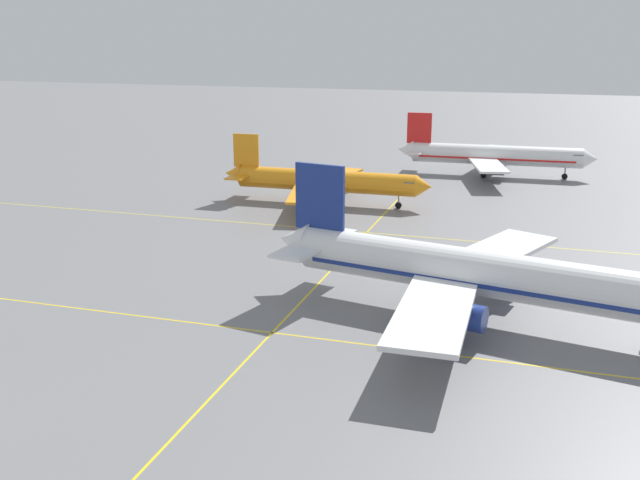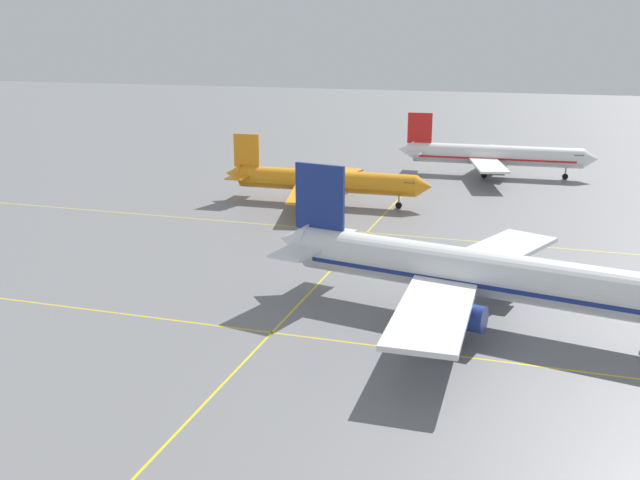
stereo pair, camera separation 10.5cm
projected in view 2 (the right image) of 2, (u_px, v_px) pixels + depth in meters
airliner_second_row at (475, 273)px, 65.48m from camera, size 41.23×35.06×12.87m
airliner_third_row at (324, 181)px, 110.27m from camera, size 32.25×27.91×10.06m
airliner_far_left_stand at (493, 155)px, 131.29m from camera, size 35.03×30.24×10.90m
taxiway_markings at (272, 333)px, 63.60m from camera, size 135.47×113.33×0.01m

